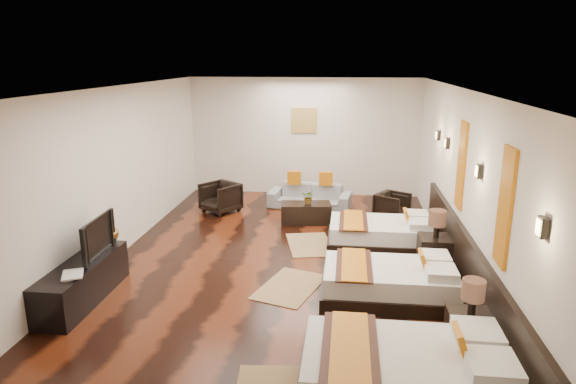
# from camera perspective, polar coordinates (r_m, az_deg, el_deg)

# --- Properties ---
(floor) EXTENTS (5.50, 9.50, 0.01)m
(floor) POSITION_cam_1_polar(r_m,az_deg,el_deg) (8.05, -1.25, -8.86)
(floor) COLOR black
(floor) RESTS_ON ground
(ceiling) EXTENTS (5.50, 9.50, 0.01)m
(ceiling) POSITION_cam_1_polar(r_m,az_deg,el_deg) (7.38, -1.38, 11.45)
(ceiling) COLOR white
(ceiling) RESTS_ON floor
(back_wall) EXTENTS (5.50, 0.01, 2.80)m
(back_wall) POSITION_cam_1_polar(r_m,az_deg,el_deg) (12.23, 1.82, 6.22)
(back_wall) COLOR silver
(back_wall) RESTS_ON floor
(left_wall) EXTENTS (0.01, 9.50, 2.80)m
(left_wall) POSITION_cam_1_polar(r_m,az_deg,el_deg) (8.43, -20.17, 1.34)
(left_wall) COLOR silver
(left_wall) RESTS_ON floor
(right_wall) EXTENTS (0.01, 9.50, 2.80)m
(right_wall) POSITION_cam_1_polar(r_m,az_deg,el_deg) (7.72, 19.35, 0.22)
(right_wall) COLOR silver
(right_wall) RESTS_ON floor
(headboard_panel) EXTENTS (0.08, 6.60, 0.90)m
(headboard_panel) POSITION_cam_1_polar(r_m,az_deg,el_deg) (7.26, 19.71, -8.64)
(headboard_panel) COLOR black
(headboard_panel) RESTS_ON floor
(bed_near) EXTENTS (2.08, 1.31, 0.79)m
(bed_near) POSITION_cam_1_polar(r_m,az_deg,el_deg) (5.35, 13.38, -19.27)
(bed_near) COLOR black
(bed_near) RESTS_ON floor
(bed_mid) EXTENTS (1.86, 1.17, 0.71)m
(bed_mid) POSITION_cam_1_polar(r_m,az_deg,el_deg) (7.24, 11.49, -9.89)
(bed_mid) COLOR black
(bed_mid) RESTS_ON floor
(bed_far) EXTENTS (1.85, 1.16, 0.71)m
(bed_far) POSITION_cam_1_polar(r_m,az_deg,el_deg) (9.09, 10.53, -4.64)
(bed_far) COLOR black
(bed_far) RESTS_ON floor
(nightstand_a) EXTENTS (0.47, 0.47, 0.93)m
(nightstand_a) POSITION_cam_1_polar(r_m,az_deg,el_deg) (6.14, 19.74, -14.43)
(nightstand_a) COLOR black
(nightstand_a) RESTS_ON floor
(nightstand_b) EXTENTS (0.50, 0.50, 0.99)m
(nightstand_b) POSITION_cam_1_polar(r_m,az_deg,el_deg) (8.26, 16.20, -6.26)
(nightstand_b) COLOR black
(nightstand_b) RESTS_ON floor
(jute_mat_mid) EXTENTS (1.08, 1.37, 0.01)m
(jute_mat_mid) POSITION_cam_1_polar(r_m,az_deg,el_deg) (7.51, 0.22, -10.62)
(jute_mat_mid) COLOR olive
(jute_mat_mid) RESTS_ON floor
(jute_mat_far) EXTENTS (1.00, 1.34, 0.01)m
(jute_mat_far) POSITION_cam_1_polar(r_m,az_deg,el_deg) (9.12, 2.49, -5.92)
(jute_mat_far) COLOR olive
(jute_mat_far) RESTS_ON floor
(tv_console) EXTENTS (0.50, 1.80, 0.55)m
(tv_console) POSITION_cam_1_polar(r_m,az_deg,el_deg) (7.57, -22.09, -9.34)
(tv_console) COLOR black
(tv_console) RESTS_ON floor
(tv) EXTENTS (0.17, 0.98, 0.56)m
(tv) POSITION_cam_1_polar(r_m,az_deg,el_deg) (7.57, -21.20, -4.74)
(tv) COLOR black
(tv) RESTS_ON tv_console
(book) EXTENTS (0.38, 0.42, 0.03)m
(book) POSITION_cam_1_polar(r_m,az_deg,el_deg) (7.09, -24.13, -8.66)
(book) COLOR black
(book) RESTS_ON tv_console
(figurine) EXTENTS (0.42, 0.42, 0.36)m
(figurine) POSITION_cam_1_polar(r_m,az_deg,el_deg) (8.06, -19.76, -4.19)
(figurine) COLOR brown
(figurine) RESTS_ON tv_console
(sofa) EXTENTS (1.88, 0.94, 0.53)m
(sofa) POSITION_cam_1_polar(r_m,az_deg,el_deg) (11.25, 2.47, -0.48)
(sofa) COLOR gray
(sofa) RESTS_ON floor
(armchair_left) EXTENTS (0.98, 0.98, 0.65)m
(armchair_left) POSITION_cam_1_polar(r_m,az_deg,el_deg) (11.01, -7.62, -0.62)
(armchair_left) COLOR black
(armchair_left) RESTS_ON floor
(armchair_right) EXTENTS (0.83, 0.82, 0.55)m
(armchair_right) POSITION_cam_1_polar(r_m,az_deg,el_deg) (10.67, 11.66, -1.56)
(armchair_right) COLOR black
(armchair_right) RESTS_ON floor
(coffee_table) EXTENTS (1.06, 0.63, 0.40)m
(coffee_table) POSITION_cam_1_polar(r_m,az_deg,el_deg) (10.26, 2.02, -2.37)
(coffee_table) COLOR black
(coffee_table) RESTS_ON floor
(table_plant) EXTENTS (0.31, 0.28, 0.29)m
(table_plant) POSITION_cam_1_polar(r_m,az_deg,el_deg) (10.13, 2.35, -0.56)
(table_plant) COLOR #245C1E
(table_plant) RESTS_ON coffee_table
(orange_panel_a) EXTENTS (0.04, 0.40, 1.30)m
(orange_panel_a) POSITION_cam_1_polar(r_m,az_deg,el_deg) (5.86, 23.25, -1.61)
(orange_panel_a) COLOR #D86014
(orange_panel_a) RESTS_ON right_wall
(orange_panel_b) EXTENTS (0.04, 0.40, 1.30)m
(orange_panel_b) POSITION_cam_1_polar(r_m,az_deg,el_deg) (7.93, 18.95, 2.87)
(orange_panel_b) COLOR #D86014
(orange_panel_b) RESTS_ON right_wall
(sconce_near) EXTENTS (0.07, 0.12, 0.18)m
(sconce_near) POSITION_cam_1_polar(r_m,az_deg,el_deg) (4.81, 26.70, -3.56)
(sconce_near) COLOR black
(sconce_near) RESTS_ON right_wall
(sconce_mid) EXTENTS (0.07, 0.12, 0.18)m
(sconce_mid) POSITION_cam_1_polar(r_m,az_deg,el_deg) (6.85, 20.69, 2.19)
(sconce_mid) COLOR black
(sconce_mid) RESTS_ON right_wall
(sconce_far) EXTENTS (0.07, 0.12, 0.18)m
(sconce_far) POSITION_cam_1_polar(r_m,az_deg,el_deg) (8.96, 17.46, 5.27)
(sconce_far) COLOR black
(sconce_far) RESTS_ON right_wall
(sconce_lounge) EXTENTS (0.07, 0.12, 0.18)m
(sconce_lounge) POSITION_cam_1_polar(r_m,az_deg,el_deg) (9.84, 16.53, 6.14)
(sconce_lounge) COLOR black
(sconce_lounge) RESTS_ON right_wall
(gold_artwork) EXTENTS (0.60, 0.04, 0.60)m
(gold_artwork) POSITION_cam_1_polar(r_m,az_deg,el_deg) (12.16, 1.83, 8.07)
(gold_artwork) COLOR #AD873F
(gold_artwork) RESTS_ON back_wall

